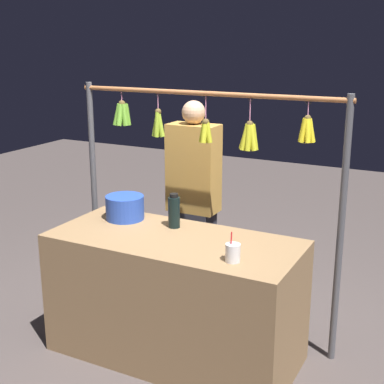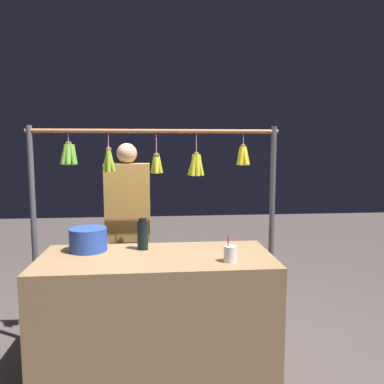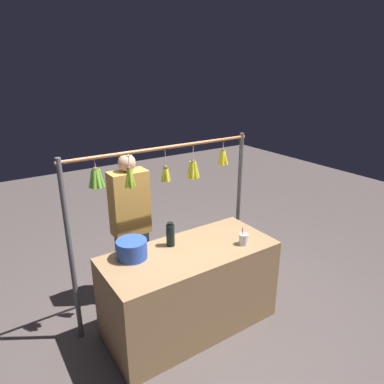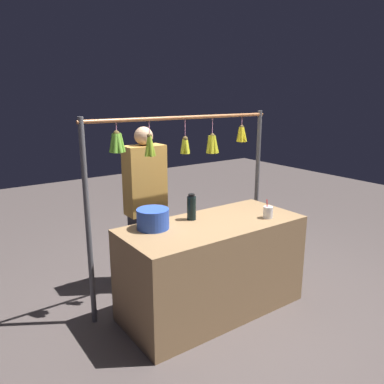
{
  "view_description": "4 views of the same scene",
  "coord_description": "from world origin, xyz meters",
  "px_view_note": "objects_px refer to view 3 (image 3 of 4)",
  "views": [
    {
      "loc": [
        -1.59,
        2.84,
        2.04
      ],
      "look_at": [
        -0.13,
        0.0,
        1.14
      ],
      "focal_mm": 51.47,
      "sensor_mm": 36.0,
      "label": 1
    },
    {
      "loc": [
        -0.01,
        2.56,
        1.57
      ],
      "look_at": [
        -0.25,
        0.0,
        1.26
      ],
      "focal_mm": 35.69,
      "sensor_mm": 36.0,
      "label": 2
    },
    {
      "loc": [
        1.53,
        2.32,
        2.39
      ],
      "look_at": [
        -0.02,
        0.0,
        1.38
      ],
      "focal_mm": 32.54,
      "sensor_mm": 36.0,
      "label": 3
    },
    {
      "loc": [
        1.95,
        2.42,
        1.89
      ],
      "look_at": [
        0.22,
        0.0,
        1.13
      ],
      "focal_mm": 35.81,
      "sensor_mm": 36.0,
      "label": 4
    }
  ],
  "objects_px": {
    "drink_cup": "(243,239)",
    "blue_bucket": "(132,249)",
    "water_bottle": "(170,235)",
    "vendor_person": "(131,230)"
  },
  "relations": [
    {
      "from": "blue_bucket",
      "to": "vendor_person",
      "type": "height_order",
      "value": "vendor_person"
    },
    {
      "from": "drink_cup",
      "to": "vendor_person",
      "type": "height_order",
      "value": "vendor_person"
    },
    {
      "from": "blue_bucket",
      "to": "drink_cup",
      "type": "xyz_separation_m",
      "value": [
        -0.96,
        0.35,
        -0.03
      ]
    },
    {
      "from": "water_bottle",
      "to": "drink_cup",
      "type": "xyz_separation_m",
      "value": [
        -0.58,
        0.36,
        -0.06
      ]
    },
    {
      "from": "blue_bucket",
      "to": "drink_cup",
      "type": "distance_m",
      "value": 1.03
    },
    {
      "from": "drink_cup",
      "to": "vendor_person",
      "type": "relative_size",
      "value": 0.11
    },
    {
      "from": "blue_bucket",
      "to": "vendor_person",
      "type": "xyz_separation_m",
      "value": [
        -0.24,
        -0.57,
        -0.11
      ]
    },
    {
      "from": "blue_bucket",
      "to": "drink_cup",
      "type": "bearing_deg",
      "value": 159.81
    },
    {
      "from": "drink_cup",
      "to": "blue_bucket",
      "type": "bearing_deg",
      "value": -20.19
    },
    {
      "from": "blue_bucket",
      "to": "water_bottle",
      "type": "bearing_deg",
      "value": -179.57
    }
  ]
}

